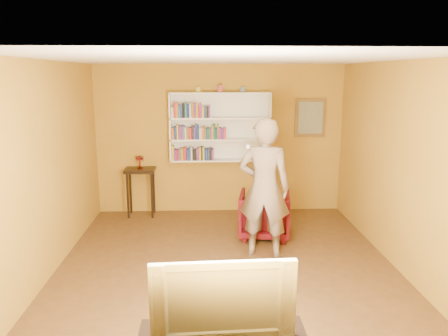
{
  "coord_description": "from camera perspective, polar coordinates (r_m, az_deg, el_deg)",
  "views": [
    {
      "loc": [
        -0.27,
        -5.43,
        2.52
      ],
      "look_at": [
        0.0,
        0.75,
        1.19
      ],
      "focal_mm": 35.0,
      "sensor_mm": 36.0,
      "label": 1
    }
  ],
  "objects": [
    {
      "name": "room_shell",
      "position": [
        5.64,
        0.33,
        -3.35
      ],
      "size": [
        5.3,
        5.8,
        2.88
      ],
      "color": "#492F17",
      "rests_on": "ground"
    },
    {
      "name": "bookshelf",
      "position": [
        7.9,
        -0.53,
        5.38
      ],
      "size": [
        1.8,
        0.29,
        1.23
      ],
      "color": "white",
      "rests_on": "room_shell"
    },
    {
      "name": "books_row_lower",
      "position": [
        7.86,
        -4.07,
        1.86
      ],
      "size": [
        0.74,
        0.19,
        0.26
      ],
      "color": "gold",
      "rests_on": "bookshelf"
    },
    {
      "name": "books_row_middle",
      "position": [
        7.8,
        -3.34,
        4.63
      ],
      "size": [
        0.96,
        0.19,
        0.27
      ],
      "color": "#CE6329",
      "rests_on": "bookshelf"
    },
    {
      "name": "books_row_upper",
      "position": [
        7.76,
        -4.46,
        7.44
      ],
      "size": [
        0.68,
        0.19,
        0.27
      ],
      "color": "beige",
      "rests_on": "bookshelf"
    },
    {
      "name": "ornament_left",
      "position": [
        7.78,
        -3.39,
        10.2
      ],
      "size": [
        0.07,
        0.07,
        0.1
      ],
      "primitive_type": "cube",
      "color": "gold",
      "rests_on": "bookshelf"
    },
    {
      "name": "ornament_centre",
      "position": [
        7.79,
        -0.53,
        10.32
      ],
      "size": [
        0.09,
        0.09,
        0.13
      ],
      "primitive_type": "cube",
      "color": "maroon",
      "rests_on": "bookshelf"
    },
    {
      "name": "ornament_right",
      "position": [
        7.81,
        2.46,
        10.21
      ],
      "size": [
        0.07,
        0.07,
        0.1
      ],
      "primitive_type": "cube",
      "color": "slate",
      "rests_on": "bookshelf"
    },
    {
      "name": "framed_painting",
      "position": [
        8.16,
        11.19,
        6.47
      ],
      "size": [
        0.55,
        0.05,
        0.7
      ],
      "color": "brown",
      "rests_on": "room_shell"
    },
    {
      "name": "console_table",
      "position": [
        7.97,
        -10.87,
        -1.13
      ],
      "size": [
        0.53,
        0.41,
        0.87
      ],
      "color": "black",
      "rests_on": "ground"
    },
    {
      "name": "ruby_lustre",
      "position": [
        7.91,
        -10.96,
        1.1
      ],
      "size": [
        0.14,
        0.14,
        0.23
      ],
      "color": "maroon",
      "rests_on": "console_table"
    },
    {
      "name": "armchair",
      "position": [
        6.94,
        5.3,
        -6.07
      ],
      "size": [
        0.88,
        0.9,
        0.72
      ],
      "primitive_type": "imported",
      "rotation": [
        0.0,
        0.0,
        2.99
      ],
      "color": "#40040D",
      "rests_on": "ground"
    },
    {
      "name": "person",
      "position": [
        6.07,
        5.28,
        -2.62
      ],
      "size": [
        0.8,
        0.62,
        1.96
      ],
      "primitive_type": "imported",
      "rotation": [
        0.0,
        0.0,
        2.92
      ],
      "color": "#766457",
      "rests_on": "ground"
    },
    {
      "name": "game_remote",
      "position": [
        5.59,
        3.1,
        2.87
      ],
      "size": [
        0.04,
        0.15,
        0.04
      ],
      "primitive_type": "cube",
      "color": "silver",
      "rests_on": "person"
    },
    {
      "name": "television",
      "position": [
        3.61,
        -0.24,
        -16.15
      ],
      "size": [
        1.14,
        0.2,
        0.65
      ],
      "primitive_type": "imported",
      "rotation": [
        0.0,
        0.0,
        0.04
      ],
      "color": "black",
      "rests_on": "tv_cabinet"
    }
  ]
}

